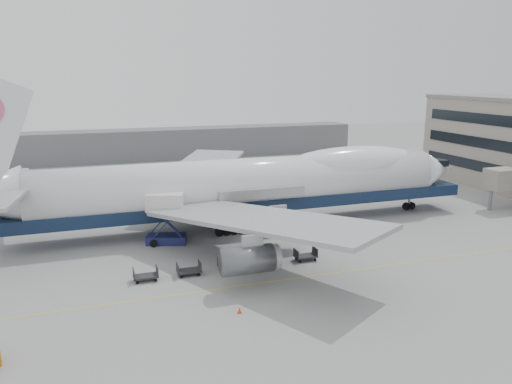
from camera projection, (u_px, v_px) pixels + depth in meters
name	position (u px, v px, depth m)	size (l,w,h in m)	color
ground	(280.00, 257.00, 53.87)	(260.00, 260.00, 0.00)	gray
apron_line	(303.00, 277.00, 48.35)	(60.00, 0.15, 0.01)	gold
hangar	(127.00, 145.00, 114.35)	(110.00, 8.00, 7.00)	slate
airliner	(250.00, 183.00, 63.85)	(67.00, 55.30, 19.98)	white
catering_truck	(165.00, 215.00, 57.49)	(4.96, 4.02, 6.00)	navy
traffic_cone	(240.00, 310.00, 41.04)	(0.36, 0.36, 0.52)	red
dolly_0	(146.00, 275.00, 47.48)	(2.30, 1.35, 1.30)	#2D2D30
dolly_1	(189.00, 270.00, 48.80)	(2.30, 1.35, 1.30)	#2D2D30
dolly_2	(230.00, 265.00, 50.12)	(2.30, 1.35, 1.30)	#2D2D30
dolly_3	(269.00, 260.00, 51.44)	(2.30, 1.35, 1.30)	#2D2D30
dolly_4	(306.00, 255.00, 52.77)	(2.30, 1.35, 1.30)	#2D2D30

